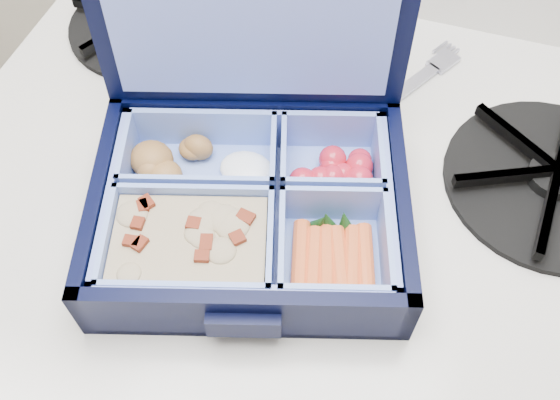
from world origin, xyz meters
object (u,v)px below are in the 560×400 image
(stove, at_px, (284,370))
(burner_grate, at_px, (555,175))
(bento_box, at_px, (251,209))
(fork, at_px, (386,104))

(stove, height_order, burner_grate, burner_grate)
(bento_box, xyz_separation_m, burner_grate, (0.23, 0.12, -0.02))
(stove, relative_size, fork, 5.20)
(bento_box, relative_size, fork, 1.33)
(stove, distance_m, burner_grate, 0.53)
(stove, relative_size, bento_box, 3.91)
(burner_grate, bearing_deg, stove, -161.57)
(stove, xyz_separation_m, fork, (0.06, 0.12, 0.47))
(bento_box, xyz_separation_m, fork, (0.08, 0.17, -0.03))
(fork, bearing_deg, burner_grate, 13.36)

